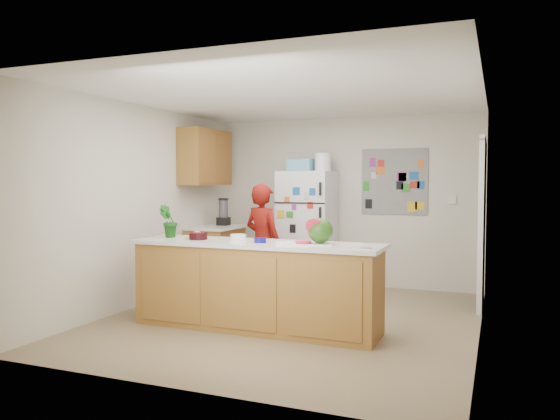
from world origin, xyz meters
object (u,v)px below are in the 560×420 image
at_px(watermelon, 320,231).
at_px(cherry_bowl, 198,236).
at_px(refrigerator, 307,229).
at_px(person, 263,243).

xyz_separation_m(watermelon, cherry_bowl, (-1.38, -0.05, -0.10)).
distance_m(refrigerator, person, 1.13).
bearing_deg(watermelon, person, 133.41).
height_order(person, cherry_bowl, person).
relative_size(person, cherry_bowl, 7.67).
bearing_deg(refrigerator, watermelon, -68.05).
xyz_separation_m(person, cherry_bowl, (-0.20, -1.29, 0.20)).
distance_m(person, cherry_bowl, 1.32).
bearing_deg(person, cherry_bowl, 99.23).
bearing_deg(refrigerator, cherry_bowl, -100.14).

